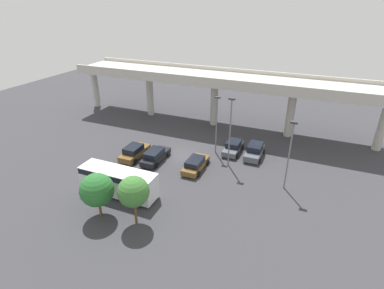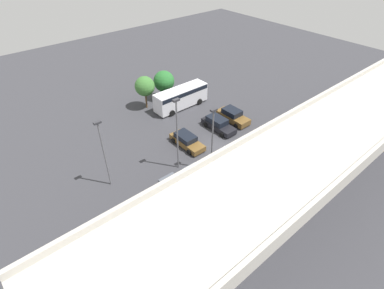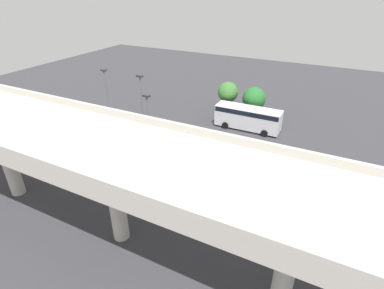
# 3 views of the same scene
# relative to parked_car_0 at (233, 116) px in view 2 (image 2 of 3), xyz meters

# --- Properties ---
(ground_plane) EXTENTS (98.82, 98.82, 0.00)m
(ground_plane) POSITION_rel_parked_car_0_xyz_m (5.50, 2.76, -0.76)
(ground_plane) COLOR #38383D
(highway_overpass) EXTENTS (47.25, 7.50, 8.35)m
(highway_overpass) POSITION_rel_parked_car_0_xyz_m (5.50, 14.56, 6.15)
(highway_overpass) COLOR #BCB7AD
(highway_overpass) RESTS_ON ground_plane
(parked_car_0) EXTENTS (2.14, 4.80, 1.65)m
(parked_car_0) POSITION_rel_parked_car_0_xyz_m (0.00, 0.00, 0.00)
(parked_car_0) COLOR brown
(parked_car_0) RESTS_ON ground_plane
(parked_car_1) EXTENTS (2.06, 4.85, 1.58)m
(parked_car_1) POSITION_rel_parked_car_0_xyz_m (2.89, 0.19, -0.02)
(parked_car_1) COLOR black
(parked_car_1) RESTS_ON ground_plane
(parked_car_2) EXTENTS (2.06, 4.80, 1.46)m
(parked_car_2) POSITION_rel_parked_car_0_xyz_m (8.24, 0.31, -0.07)
(parked_car_2) COLOR brown
(parked_car_2) RESTS_ON ground_plane
(parked_car_3) EXTENTS (2.08, 4.36, 1.52)m
(parked_car_3) POSITION_rel_parked_car_0_xyz_m (11.10, 6.32, -0.04)
(parked_car_3) COLOR #515660
(parked_car_3) RESTS_ON ground_plane
(parked_car_4) EXTENTS (2.10, 4.36, 1.67)m
(parked_car_4) POSITION_rel_parked_car_0_xyz_m (13.97, 6.15, 0.02)
(parked_car_4) COLOR #515660
(parked_car_4) RESTS_ON ground_plane
(shuttle_bus) EXTENTS (8.17, 2.58, 2.85)m
(shuttle_bus) POSITION_rel_parked_car_0_xyz_m (2.96, -7.40, 0.93)
(shuttle_bus) COLOR silver
(shuttle_bus) RESTS_ON ground_plane
(lamp_post_near_aisle) EXTENTS (0.70, 0.35, 8.43)m
(lamp_post_near_aisle) POSITION_rel_parked_car_0_xyz_m (11.49, 2.83, 4.15)
(lamp_post_near_aisle) COLOR slate
(lamp_post_near_aisle) RESTS_ON ground_plane
(lamp_post_mid_lot) EXTENTS (0.70, 0.35, 7.63)m
(lamp_post_mid_lot) POSITION_rel_parked_car_0_xyz_m (18.44, 0.41, 3.73)
(lamp_post_mid_lot) COLOR slate
(lamp_post_mid_lot) RESTS_ON ground_plane
(lamp_post_by_overpass) EXTENTS (0.70, 0.35, 7.57)m
(lamp_post_by_overpass) POSITION_rel_parked_car_0_xyz_m (8.99, 5.39, 3.70)
(lamp_post_by_overpass) COLOR slate
(lamp_post_by_overpass) RESTS_ON ground_plane
(tree_front_left) EXTENTS (3.08, 3.08, 4.42)m
(tree_front_left) POSITION_rel_parked_car_0_xyz_m (3.33, -10.93, 2.11)
(tree_front_left) COLOR brown
(tree_front_left) RESTS_ON ground_plane
(tree_front_right) EXTENTS (2.77, 2.77, 4.76)m
(tree_front_right) POSITION_rel_parked_car_0_xyz_m (6.90, -10.46, 2.59)
(tree_front_right) COLOR brown
(tree_front_right) RESTS_ON ground_plane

